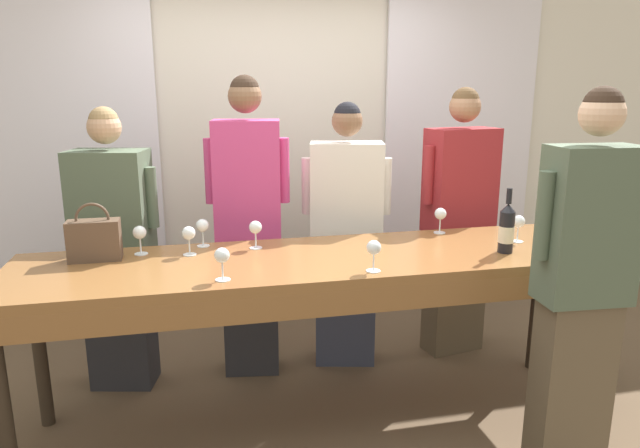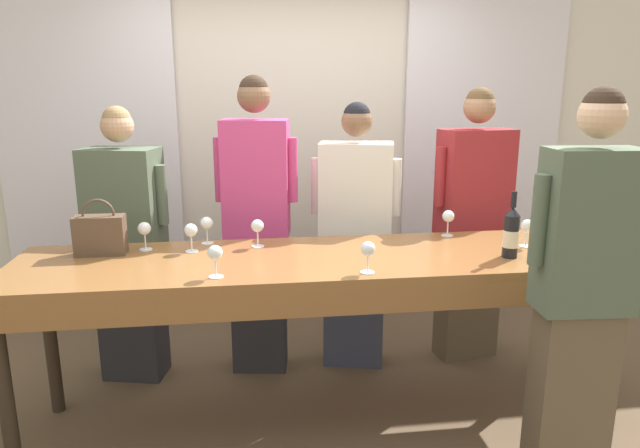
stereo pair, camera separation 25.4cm
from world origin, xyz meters
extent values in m
plane|color=brown|center=(0.00, 0.00, 0.00)|extent=(18.00, 18.00, 0.00)
cube|color=silver|center=(0.00, 1.61, 1.40)|extent=(12.00, 0.06, 2.80)
cube|color=white|center=(-1.48, 1.55, 1.34)|extent=(1.26, 0.03, 2.69)
cube|color=white|center=(1.48, 1.55, 1.34)|extent=(1.26, 0.03, 2.69)
cube|color=brown|center=(0.00, 0.00, 0.93)|extent=(3.09, 0.77, 0.05)
cube|color=brown|center=(0.00, -0.37, 0.84)|extent=(2.97, 0.03, 0.12)
cylinder|color=#2D2319|center=(-1.47, -0.31, 0.45)|extent=(0.07, 0.07, 0.90)
cylinder|color=#2D2319|center=(1.47, -0.31, 0.45)|extent=(0.07, 0.07, 0.90)
cylinder|color=#2D2319|center=(-1.47, 0.31, 0.45)|extent=(0.07, 0.07, 0.90)
cylinder|color=#2D2319|center=(1.47, 0.31, 0.45)|extent=(0.07, 0.07, 0.90)
cylinder|color=black|center=(0.94, -0.14, 1.06)|extent=(0.08, 0.08, 0.22)
cone|color=black|center=(0.94, -0.14, 1.19)|extent=(0.08, 0.08, 0.04)
cylinder|color=black|center=(0.94, -0.14, 1.25)|extent=(0.03, 0.03, 0.08)
cylinder|color=beige|center=(0.94, -0.14, 1.05)|extent=(0.08, 0.08, 0.09)
cube|color=brown|center=(-1.12, 0.18, 1.05)|extent=(0.25, 0.11, 0.20)
torus|color=brown|center=(-1.12, 0.18, 1.16)|extent=(0.16, 0.01, 0.16)
cylinder|color=white|center=(-0.67, 0.17, 0.95)|extent=(0.07, 0.07, 0.00)
cylinder|color=white|center=(-0.67, 0.17, 1.00)|extent=(0.01, 0.01, 0.08)
sphere|color=white|center=(-0.67, 0.17, 1.07)|extent=(0.07, 0.07, 0.07)
cylinder|color=white|center=(0.77, 0.30, 0.95)|extent=(0.07, 0.07, 0.00)
cylinder|color=white|center=(0.77, 0.30, 1.00)|extent=(0.01, 0.01, 0.08)
sphere|color=white|center=(0.77, 0.30, 1.07)|extent=(0.07, 0.07, 0.07)
cylinder|color=white|center=(1.11, 0.03, 0.95)|extent=(0.07, 0.07, 0.00)
cylinder|color=white|center=(1.11, 0.03, 1.00)|extent=(0.01, 0.01, 0.08)
sphere|color=white|center=(1.11, 0.03, 1.07)|extent=(0.07, 0.07, 0.07)
cylinder|color=white|center=(0.17, -0.29, 0.95)|extent=(0.07, 0.07, 0.00)
cylinder|color=white|center=(0.17, -0.29, 1.00)|extent=(0.01, 0.01, 0.08)
sphere|color=white|center=(0.17, -0.29, 1.07)|extent=(0.07, 0.07, 0.07)
cylinder|color=white|center=(1.38, -0.06, 0.95)|extent=(0.07, 0.07, 0.00)
cylinder|color=white|center=(1.38, -0.06, 1.00)|extent=(0.01, 0.01, 0.08)
sphere|color=white|center=(1.38, -0.06, 1.07)|extent=(0.07, 0.07, 0.07)
cylinder|color=white|center=(-0.52, -0.26, 0.95)|extent=(0.07, 0.07, 0.00)
cylinder|color=white|center=(-0.52, -0.26, 1.00)|extent=(0.01, 0.01, 0.08)
sphere|color=white|center=(-0.52, -0.26, 1.07)|extent=(0.07, 0.07, 0.07)
cylinder|color=white|center=(-0.59, 0.32, 0.95)|extent=(0.07, 0.07, 0.00)
cylinder|color=white|center=(-0.59, 0.32, 1.00)|extent=(0.01, 0.01, 0.08)
sphere|color=white|center=(-0.59, 0.32, 1.07)|extent=(0.07, 0.07, 0.07)
cylinder|color=white|center=(-0.32, 0.22, 0.95)|extent=(0.07, 0.07, 0.00)
cylinder|color=white|center=(-0.32, 0.22, 1.00)|extent=(0.01, 0.01, 0.08)
sphere|color=white|center=(-0.32, 0.22, 1.07)|extent=(0.07, 0.07, 0.07)
cylinder|color=white|center=(-0.91, 0.24, 0.95)|extent=(0.07, 0.07, 0.00)
cylinder|color=white|center=(-0.91, 0.24, 1.00)|extent=(0.01, 0.01, 0.08)
sphere|color=white|center=(-0.91, 0.24, 1.07)|extent=(0.07, 0.07, 0.07)
cube|color=#28282D|center=(-1.10, 0.68, 0.40)|extent=(0.41, 0.30, 0.81)
cube|color=#4C5B47|center=(-1.10, 0.68, 1.12)|extent=(0.48, 0.36, 0.64)
sphere|color=tan|center=(-1.10, 0.68, 1.57)|extent=(0.19, 0.19, 0.19)
sphere|color=#93754C|center=(-1.10, 0.68, 1.60)|extent=(0.17, 0.17, 0.17)
cylinder|color=#4C5B47|center=(-0.87, 0.63, 1.17)|extent=(0.08, 0.08, 0.35)
cylinder|color=#4C5B47|center=(-1.33, 0.73, 1.17)|extent=(0.08, 0.08, 0.35)
cube|color=#28282D|center=(-0.31, 0.68, 0.45)|extent=(0.36, 0.26, 0.89)
cube|color=#C63D7A|center=(-0.31, 0.68, 1.25)|extent=(0.43, 0.30, 0.71)
sphere|color=brown|center=(-0.31, 0.68, 1.74)|extent=(0.20, 0.20, 0.20)
sphere|color=#332319|center=(-0.31, 0.68, 1.77)|extent=(0.17, 0.17, 0.17)
cylinder|color=#C63D7A|center=(-0.10, 0.65, 1.30)|extent=(0.08, 0.08, 0.39)
cylinder|color=#C63D7A|center=(-0.53, 0.71, 1.30)|extent=(0.08, 0.08, 0.39)
cube|color=#383D51|center=(0.31, 0.68, 0.41)|extent=(0.42, 0.30, 0.81)
cube|color=silver|center=(0.31, 0.68, 1.14)|extent=(0.50, 0.36, 0.64)
sphere|color=brown|center=(0.31, 0.68, 1.59)|extent=(0.19, 0.19, 0.19)
sphere|color=black|center=(0.31, 0.68, 1.62)|extent=(0.17, 0.17, 0.17)
cylinder|color=silver|center=(0.54, 0.63, 1.18)|extent=(0.08, 0.08, 0.35)
cylinder|color=silver|center=(0.07, 0.74, 1.18)|extent=(0.08, 0.08, 0.35)
cube|color=brown|center=(1.08, 0.68, 0.43)|extent=(0.42, 0.26, 0.85)
cube|color=maroon|center=(1.08, 0.68, 1.19)|extent=(0.49, 0.30, 0.68)
sphere|color=#9E7051|center=(1.08, 0.68, 1.67)|extent=(0.20, 0.20, 0.20)
sphere|color=brown|center=(1.08, 0.68, 1.70)|extent=(0.18, 0.18, 0.18)
cylinder|color=maroon|center=(1.33, 0.73, 1.24)|extent=(0.08, 0.08, 0.37)
cylinder|color=maroon|center=(0.83, 0.64, 1.24)|extent=(0.08, 0.08, 0.37)
cube|color=brown|center=(1.03, -0.65, 0.43)|extent=(0.34, 0.20, 0.87)
cube|color=#4C5B47|center=(1.03, -0.65, 1.21)|extent=(0.40, 0.24, 0.69)
sphere|color=#DBAD89|center=(1.03, -0.65, 1.68)|extent=(0.19, 0.19, 0.19)
sphere|color=#332319|center=(1.03, -0.65, 1.72)|extent=(0.16, 0.16, 0.16)
cylinder|color=#4C5B47|center=(0.81, -0.64, 1.26)|extent=(0.07, 0.07, 0.38)
cylinder|color=#4C5B47|center=(1.24, -0.66, 1.26)|extent=(0.07, 0.07, 0.38)
camera|label=1|loc=(-0.63, -2.72, 1.80)|focal=32.00mm
camera|label=2|loc=(-0.38, -2.76, 1.80)|focal=32.00mm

